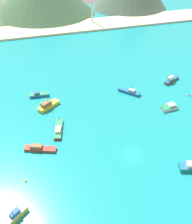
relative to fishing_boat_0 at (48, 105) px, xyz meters
name	(u,v)px	position (x,y,z in m)	size (l,w,h in m)	color
ground	(103,103)	(21.52, -2.72, -1.34)	(260.00, 280.00, 0.50)	teal
fishing_boat_0	(48,105)	(0.00, 0.00, 0.00)	(9.34, 7.40, 7.38)	gold
fishing_boat_1	(130,92)	(34.14, 0.68, -0.36)	(8.06, 8.72, 4.86)	#1E5BA8
fishing_boat_2	(58,129)	(1.24, -14.93, -0.41)	(5.07, 10.80, 2.04)	red
fishing_boat_4	(39,148)	(-6.28, -22.58, -0.38)	(10.27, 5.82, 1.97)	brown
fishing_boat_5	(39,95)	(-2.39, 9.19, -0.35)	(8.03, 3.10, 2.05)	#1E5BA8
fishing_boat_6	(171,80)	(55.55, 4.17, -0.06)	(8.87, 5.86, 2.89)	brown
fishing_boat_8	(12,219)	(-15.78, -45.56, -0.16)	(8.46, 7.12, 6.45)	gold
fishing_boat_9	(169,107)	(44.35, -14.29, -0.26)	(7.14, 3.70, 2.53)	silver
buoy_0	(189,96)	(56.95, -8.39, -0.96)	(0.75, 0.75, 0.75)	red
buoy_1	(26,181)	(-11.65, -34.05, -0.96)	(0.76, 0.76, 0.76)	gold
beach_strip	(61,28)	(21.52, 86.52, -0.49)	(247.00, 22.79, 1.20)	beige
radio_tower	(92,5)	(43.97, 90.46, 11.15)	(2.40, 1.92, 23.99)	silver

